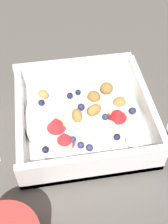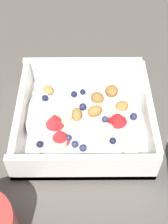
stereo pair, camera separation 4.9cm
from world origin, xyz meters
TOP-DOWN VIEW (x-y plane):
  - ground_plane at (0.00, 0.00)m, footprint 2.40×2.40m
  - fruit_bowl at (-0.00, 0.01)m, footprint 0.21×0.21m

SIDE VIEW (x-z plane):
  - ground_plane at x=0.00m, z-range 0.00..0.00m
  - fruit_bowl at x=0.00m, z-range -0.01..0.05m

